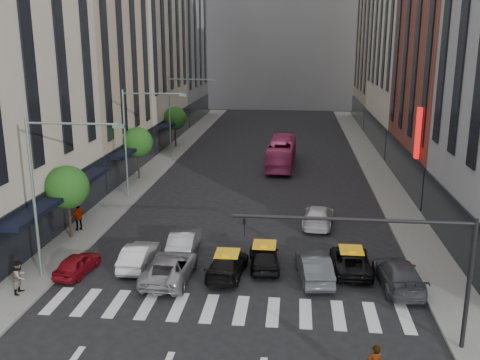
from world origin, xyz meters
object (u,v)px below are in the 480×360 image
(streetlamp_far, at_px, (178,106))
(pedestrian_near, at_px, (20,277))
(car_white_front, at_px, (139,255))
(taxi_left, at_px, (227,265))
(streetlamp_mid, at_px, (136,129))
(streetlamp_near, at_px, (49,178))
(bus, at_px, (282,153))
(pedestrian_far, at_px, (79,217))
(taxi_center, at_px, (264,256))
(car_red, at_px, (77,264))

(streetlamp_far, bearing_deg, pedestrian_near, -91.76)
(car_white_front, height_order, taxi_left, car_white_front)
(streetlamp_mid, bearing_deg, streetlamp_near, -90.00)
(car_white_front, bearing_deg, bus, -105.56)
(pedestrian_near, bearing_deg, bus, -22.19)
(taxi_left, xyz_separation_m, pedestrian_far, (-11.22, 5.99, 0.43))
(streetlamp_far, bearing_deg, taxi_center, -68.58)
(bus, height_order, pedestrian_near, bus)
(streetlamp_mid, bearing_deg, pedestrian_near, -93.32)
(streetlamp_mid, relative_size, taxi_left, 1.95)
(car_red, bearing_deg, streetlamp_mid, -79.90)
(streetlamp_near, distance_m, pedestrian_near, 5.40)
(streetlamp_far, relative_size, car_white_front, 2.09)
(streetlamp_far, height_order, pedestrian_far, streetlamp_far)
(bus, bearing_deg, streetlamp_mid, 49.95)
(streetlamp_near, height_order, car_white_front, streetlamp_near)
(car_white_front, bearing_deg, taxi_left, 172.97)
(taxi_center, bearing_deg, car_red, 4.58)
(pedestrian_far, bearing_deg, pedestrian_near, 56.10)
(car_red, bearing_deg, taxi_left, -168.68)
(streetlamp_mid, relative_size, car_red, 2.50)
(streetlamp_mid, height_order, car_red, streetlamp_mid)
(taxi_center, xyz_separation_m, pedestrian_far, (-13.25, 4.71, 0.38))
(streetlamp_mid, relative_size, streetlamp_far, 1.00)
(streetlamp_near, xyz_separation_m, taxi_center, (11.48, 2.74, -5.19))
(streetlamp_far, bearing_deg, bus, -14.64)
(streetlamp_far, distance_m, taxi_left, 32.40)
(pedestrian_near, height_order, pedestrian_far, pedestrian_far)
(streetlamp_far, xyz_separation_m, taxi_left, (9.44, -30.55, -5.24))
(streetlamp_far, bearing_deg, streetlamp_mid, -90.00)
(car_white_front, height_order, bus, bus)
(taxi_left, bearing_deg, bus, -90.18)
(bus, relative_size, pedestrian_far, 5.68)
(bus, height_order, pedestrian_far, bus)
(bus, xyz_separation_m, pedestrian_far, (-13.49, -21.49, -0.40))
(pedestrian_near, bearing_deg, taxi_left, -71.05)
(streetlamp_near, xyz_separation_m, car_red, (0.84, 0.79, -5.29))
(car_white_front, relative_size, pedestrian_near, 2.39)
(car_red, relative_size, car_white_front, 0.84)
(taxi_left, bearing_deg, taxi_center, -143.13)
(taxi_left, relative_size, bus, 0.43)
(bus, bearing_deg, streetlamp_far, -12.53)
(car_red, relative_size, bus, 0.33)
(pedestrian_far, bearing_deg, streetlamp_far, -132.34)
(streetlamp_mid, xyz_separation_m, car_white_front, (4.09, -13.85, -5.19))
(car_white_front, bearing_deg, streetlamp_far, -81.88)
(streetlamp_mid, height_order, pedestrian_far, streetlamp_mid)
(taxi_left, distance_m, pedestrian_near, 11.09)
(car_red, xyz_separation_m, taxi_left, (8.60, 0.66, 0.06))
(car_red, height_order, bus, bus)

